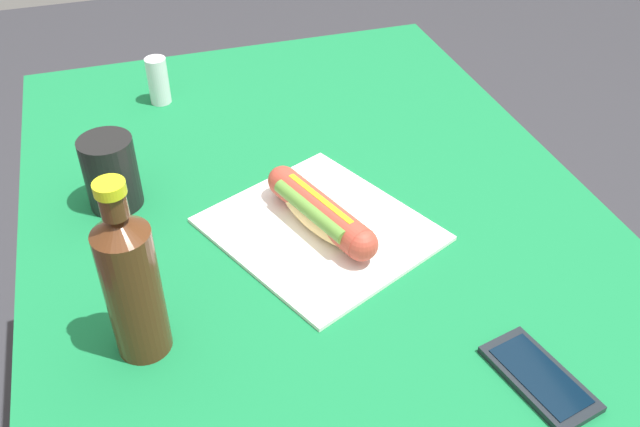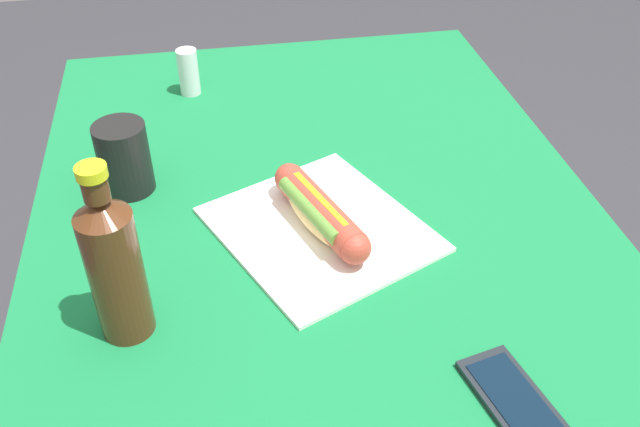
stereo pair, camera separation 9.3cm
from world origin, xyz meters
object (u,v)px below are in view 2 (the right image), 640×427
at_px(soda_bottle, 114,265).
at_px(hot_dog, 319,212).
at_px(drinking_cup, 124,158).
at_px(cell_phone, 513,399).
at_px(salt_shaker, 188,72).

bearing_deg(soda_bottle, hot_dog, -61.84).
bearing_deg(drinking_cup, soda_bottle, -178.32).
bearing_deg(hot_dog, soda_bottle, 118.16).
bearing_deg(cell_phone, soda_bottle, 65.85).
distance_m(cell_phone, drinking_cup, 0.61).
xyz_separation_m(drinking_cup, salt_shaker, (0.28, -0.10, -0.01)).
bearing_deg(salt_shaker, soda_bottle, 170.84).
distance_m(hot_dog, soda_bottle, 0.29).
xyz_separation_m(cell_phone, soda_bottle, (0.18, 0.40, 0.09)).
bearing_deg(salt_shaker, drinking_cup, 160.55).
bearing_deg(hot_dog, salt_shaker, 20.48).
relative_size(soda_bottle, drinking_cup, 2.13).
xyz_separation_m(hot_dog, soda_bottle, (-0.13, 0.25, 0.07)).
bearing_deg(soda_bottle, drinking_cup, 1.68).
relative_size(soda_bottle, salt_shaker, 2.75).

